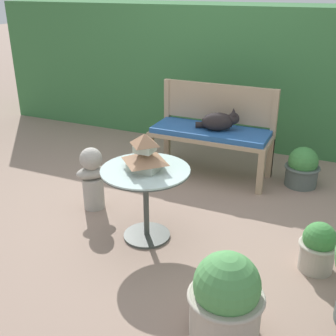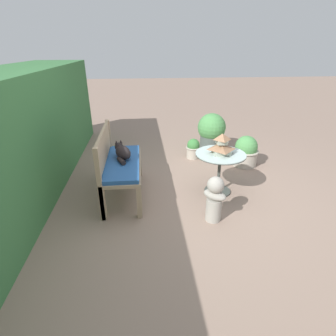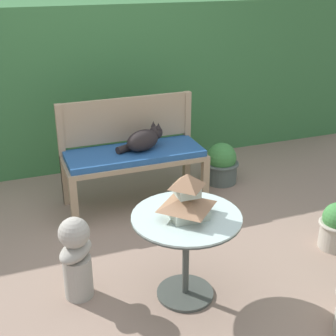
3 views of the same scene
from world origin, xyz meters
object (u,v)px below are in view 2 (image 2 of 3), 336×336
at_px(patio_table, 220,162).
at_px(potted_plant_bench_left, 118,157).
at_px(cat, 122,152).
at_px(potted_plant_hedge_corner, 246,152).
at_px(garden_bust, 214,198).
at_px(potted_plant_table_near, 193,149).
at_px(garden_bench, 123,166).
at_px(potted_plant_patio_mid, 211,131).
at_px(pagoda_birdhouse, 221,145).

xyz_separation_m(patio_table, potted_plant_bench_left, (0.99, 1.48, -0.28)).
xyz_separation_m(cat, potted_plant_hedge_corner, (0.72, -2.06, -0.36)).
height_order(garden_bust, potted_plant_table_near, garden_bust).
bearing_deg(cat, garden_bench, 154.10).
relative_size(cat, garden_bust, 0.77).
height_order(garden_bust, potted_plant_patio_mid, potted_plant_patio_mid).
relative_size(pagoda_birdhouse, potted_plant_hedge_corner, 0.55).
distance_m(patio_table, garden_bust, 0.72).
height_order(cat, potted_plant_table_near, cat).
bearing_deg(garden_bench, potted_plant_hedge_corner, -68.66).
relative_size(cat, patio_table, 0.65).
relative_size(garden_bench, potted_plant_table_near, 3.32).
bearing_deg(pagoda_birdhouse, potted_plant_hedge_corner, -39.74).
relative_size(cat, potted_plant_hedge_corner, 0.83).
bearing_deg(potted_plant_table_near, pagoda_birdhouse, -174.76).
height_order(cat, potted_plant_patio_mid, potted_plant_patio_mid).
distance_m(pagoda_birdhouse, potted_plant_table_near, 1.40).
bearing_deg(cat, garden_bust, -150.09).
relative_size(garden_bust, potted_plant_patio_mid, 0.77).
height_order(cat, pagoda_birdhouse, pagoda_birdhouse).
height_order(garden_bench, potted_plant_bench_left, garden_bench).
relative_size(cat, potted_plant_patio_mid, 0.60).
bearing_deg(potted_plant_patio_mid, potted_plant_table_near, 131.11).
relative_size(cat, potted_plant_bench_left, 1.10).
height_order(patio_table, potted_plant_table_near, patio_table).
relative_size(potted_plant_table_near, potted_plant_hedge_corner, 0.70).
xyz_separation_m(garden_bench, potted_plant_patio_mid, (1.60, -1.65, -0.05)).
bearing_deg(garden_bench, potted_plant_bench_left, 8.69).
xyz_separation_m(garden_bust, potted_plant_bench_left, (1.65, 1.24, -0.11)).
bearing_deg(garden_bust, garden_bench, 9.34).
relative_size(garden_bench, potted_plant_hedge_corner, 2.31).
bearing_deg(patio_table, garden_bust, 160.03).
xyz_separation_m(potted_plant_table_near, potted_plant_hedge_corner, (-0.42, -0.84, 0.07)).
bearing_deg(patio_table, cat, 83.38).
relative_size(potted_plant_bench_left, potted_plant_hedge_corner, 0.76).
bearing_deg(potted_plant_bench_left, cat, -170.18).
xyz_separation_m(patio_table, pagoda_birdhouse, (0.00, 0.00, 0.25)).
relative_size(patio_table, potted_plant_bench_left, 1.69).
relative_size(patio_table, garden_bust, 1.19).
bearing_deg(potted_plant_hedge_corner, garden_bust, 147.76).
relative_size(pagoda_birdhouse, potted_plant_patio_mid, 0.39).
bearing_deg(garden_bust, pagoda_birdhouse, -67.25).
xyz_separation_m(garden_bench, cat, (0.09, -0.00, 0.17)).
relative_size(garden_bench, potted_plant_patio_mid, 1.65).
bearing_deg(potted_plant_patio_mid, cat, 132.58).
bearing_deg(cat, potted_plant_table_near, -70.48).
bearing_deg(cat, potted_plant_bench_left, -13.74).
bearing_deg(pagoda_birdhouse, potted_plant_patio_mid, -10.50).
xyz_separation_m(potted_plant_bench_left, potted_plant_hedge_corner, (-0.12, -2.21, 0.06)).
distance_m(cat, patio_table, 1.35).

